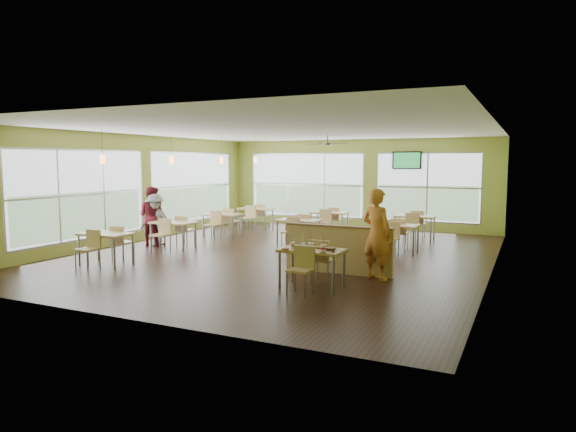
# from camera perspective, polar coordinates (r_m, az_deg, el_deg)

# --- Properties ---
(room) EXTENTS (12.00, 12.04, 3.20)m
(room) POSITION_cam_1_polar(r_m,az_deg,el_deg) (13.15, -0.30, 2.58)
(room) COLOR black
(room) RESTS_ON ground
(window_bays) EXTENTS (9.24, 10.24, 2.38)m
(window_bays) POSITION_cam_1_polar(r_m,az_deg,el_deg) (17.11, -3.84, 2.94)
(window_bays) COLOR white
(window_bays) RESTS_ON room
(main_table) EXTENTS (1.22, 1.52, 0.87)m
(main_table) POSITION_cam_1_polar(r_m,az_deg,el_deg) (9.73, 2.68, -4.39)
(main_table) COLOR tan
(main_table) RESTS_ON floor
(half_wall_divider) EXTENTS (2.40, 0.14, 1.04)m
(half_wall_divider) POSITION_cam_1_polar(r_m,az_deg,el_deg) (11.08, 5.58, -3.70)
(half_wall_divider) COLOR tan
(half_wall_divider) RESTS_ON floor
(dining_tables) EXTENTS (6.92, 8.72, 0.87)m
(dining_tables) POSITION_cam_1_polar(r_m,az_deg,el_deg) (15.23, -1.07, -0.61)
(dining_tables) COLOR tan
(dining_tables) RESTS_ON floor
(pendant_lights) EXTENTS (0.11, 7.31, 0.86)m
(pendant_lights) POSITION_cam_1_polar(r_m,az_deg,el_deg) (15.35, -10.08, 6.16)
(pendant_lights) COLOR #2D2119
(pendant_lights) RESTS_ON ceiling
(ceiling_fan) EXTENTS (1.25, 1.25, 0.29)m
(ceiling_fan) POSITION_cam_1_polar(r_m,az_deg,el_deg) (15.90, 4.43, 8.00)
(ceiling_fan) COLOR #2D2119
(ceiling_fan) RESTS_ON ceiling
(tv_backwall) EXTENTS (1.00, 0.07, 0.60)m
(tv_backwall) POSITION_cam_1_polar(r_m,az_deg,el_deg) (18.15, 13.07, 6.05)
(tv_backwall) COLOR black
(tv_backwall) RESTS_ON wall_back
(man_plaid) EXTENTS (0.80, 0.68, 1.87)m
(man_plaid) POSITION_cam_1_polar(r_m,az_deg,el_deg) (10.54, 9.85, -1.99)
(man_plaid) COLOR #DD4518
(man_plaid) RESTS_ON floor
(patron_maroon) EXTENTS (0.86, 0.69, 1.70)m
(patron_maroon) POSITION_cam_1_polar(r_m,az_deg,el_deg) (15.17, -14.89, -0.02)
(patron_maroon) COLOR maroon
(patron_maroon) RESTS_ON floor
(patron_grey) EXTENTS (1.02, 0.65, 1.50)m
(patron_grey) POSITION_cam_1_polar(r_m,az_deg,el_deg) (14.99, -14.50, -0.46)
(patron_grey) COLOR slate
(patron_grey) RESTS_ON floor
(cup_blue) EXTENTS (0.09, 0.09, 0.32)m
(cup_blue) POSITION_cam_1_polar(r_m,az_deg,el_deg) (9.79, 0.53, -3.23)
(cup_blue) COLOR white
(cup_blue) RESTS_ON main_table
(cup_yellow) EXTENTS (0.09, 0.09, 0.33)m
(cup_yellow) POSITION_cam_1_polar(r_m,az_deg,el_deg) (9.63, 1.71, -3.37)
(cup_yellow) COLOR white
(cup_yellow) RESTS_ON main_table
(cup_red_near) EXTENTS (0.10, 0.10, 0.36)m
(cup_red_near) POSITION_cam_1_polar(r_m,az_deg,el_deg) (9.59, 2.58, -3.38)
(cup_red_near) COLOR white
(cup_red_near) RESTS_ON main_table
(cup_red_far) EXTENTS (0.11, 0.11, 0.38)m
(cup_red_far) POSITION_cam_1_polar(r_m,az_deg,el_deg) (9.39, 3.98, -3.57)
(cup_red_far) COLOR white
(cup_red_far) RESTS_ON main_table
(food_basket) EXTENTS (0.22, 0.22, 0.05)m
(food_basket) POSITION_cam_1_polar(r_m,az_deg,el_deg) (9.61, 4.72, -3.64)
(food_basket) COLOR black
(food_basket) RESTS_ON main_table
(ketchup_cup) EXTENTS (0.05, 0.05, 0.02)m
(ketchup_cup) POSITION_cam_1_polar(r_m,az_deg,el_deg) (9.38, 5.04, -4.00)
(ketchup_cup) COLOR #981E02
(ketchup_cup) RESTS_ON main_table
(wrapper_left) EXTENTS (0.20, 0.19, 0.04)m
(wrapper_left) POSITION_cam_1_polar(r_m,az_deg,el_deg) (9.61, -0.31, -3.67)
(wrapper_left) COLOR #A87851
(wrapper_left) RESTS_ON main_table
(wrapper_mid) EXTENTS (0.24, 0.22, 0.05)m
(wrapper_mid) POSITION_cam_1_polar(r_m,az_deg,el_deg) (9.81, 3.55, -3.46)
(wrapper_mid) COLOR #A87851
(wrapper_mid) RESTS_ON main_table
(wrapper_right) EXTENTS (0.15, 0.13, 0.03)m
(wrapper_right) POSITION_cam_1_polar(r_m,az_deg,el_deg) (9.32, 3.88, -4.01)
(wrapper_right) COLOR #A87851
(wrapper_right) RESTS_ON main_table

